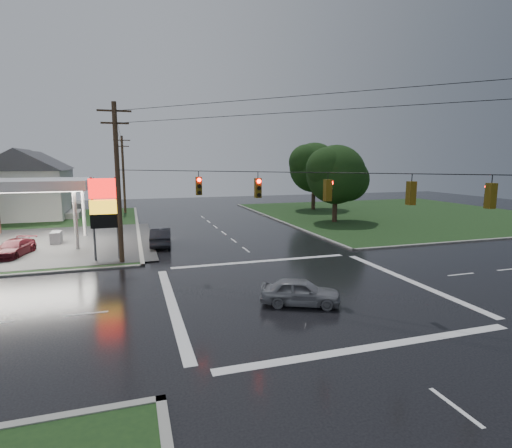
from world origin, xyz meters
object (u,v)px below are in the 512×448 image
object	(u,v)px
utility_pole_n	(123,173)
house_near	(26,183)
car_crossing	(300,292)
tree_ne_far	(315,168)
pylon_sign	(105,205)
utility_pole_nw	(118,181)
house_far	(38,179)
car_pump	(14,248)
tree_ne_near	(337,175)
car_north	(161,237)

from	to	relation	value
utility_pole_n	house_near	distance (m)	11.67
utility_pole_n	car_crossing	size ratio (longest dim) A/B	2.66
utility_pole_n	tree_ne_far	xyz separation A→B (m)	(26.65, -4.01, 0.71)
utility_pole_n	car_crossing	bearing A→B (deg)	-77.85
pylon_sign	utility_pole_nw	bearing A→B (deg)	-45.00
house_far	tree_ne_far	size ratio (longest dim) A/B	1.13
house_near	car_pump	world-z (taller)	house_near
house_near	tree_ne_near	bearing A→B (deg)	-21.76
house_near	tree_ne_far	size ratio (longest dim) A/B	1.13
car_north	tree_ne_near	bearing A→B (deg)	-154.76
pylon_sign	utility_pole_n	xyz separation A→B (m)	(1.00, 27.50, 1.46)
car_north	car_pump	size ratio (longest dim) A/B	1.08
tree_ne_near	car_pump	distance (m)	32.79
car_north	pylon_sign	bearing A→B (deg)	51.70
tree_ne_near	car_crossing	bearing A→B (deg)	-122.18
tree_ne_near	tree_ne_far	bearing A→B (deg)	75.93
utility_pole_nw	car_pump	world-z (taller)	utility_pole_nw
pylon_sign	tree_ne_near	world-z (taller)	tree_ne_near
car_crossing	house_near	bearing A→B (deg)	52.45
utility_pole_nw	utility_pole_n	bearing A→B (deg)	90.00
utility_pole_nw	car_north	distance (m)	7.79
pylon_sign	house_near	xyz separation A→B (m)	(-10.45, 25.50, 0.39)
tree_ne_near	car_north	xyz separation A→B (m)	(-20.59, -7.30, -4.78)
tree_ne_far	car_pump	size ratio (longest dim) A/B	2.24
utility_pole_n	car_crossing	xyz separation A→B (m)	(8.60, -39.91, -4.80)
house_near	house_far	size ratio (longest dim) A/B	1.00
tree_ne_near	house_far	bearing A→B (deg)	144.23
house_far	car_north	xyz separation A→B (m)	(15.50, -33.30, -3.63)
car_north	car_crossing	size ratio (longest dim) A/B	1.20
utility_pole_n	house_near	bearing A→B (deg)	-170.09
pylon_sign	house_near	bearing A→B (deg)	112.28
car_crossing	utility_pole_n	bearing A→B (deg)	36.74
utility_pole_nw	car_pump	size ratio (longest dim) A/B	2.52
house_far	tree_ne_far	world-z (taller)	tree_ne_far
pylon_sign	house_far	size ratio (longest dim) A/B	0.54
house_far	tree_ne_near	size ratio (longest dim) A/B	1.23
utility_pole_n	tree_ne_far	bearing A→B (deg)	-8.55
utility_pole_nw	car_north	bearing A→B (deg)	59.55
car_north	car_pump	bearing A→B (deg)	9.39
pylon_sign	house_far	distance (m)	39.21
house_near	car_north	size ratio (longest dim) A/B	2.34
utility_pole_nw	tree_ne_near	bearing A→B (deg)	27.86
tree_ne_near	car_crossing	world-z (taller)	tree_ne_near
utility_pole_nw	house_far	size ratio (longest dim) A/B	1.00
pylon_sign	car_north	distance (m)	6.67
utility_pole_nw	tree_ne_near	size ratio (longest dim) A/B	1.22
utility_pole_n	car_pump	bearing A→B (deg)	-107.96
pylon_sign	house_far	world-z (taller)	house_far
utility_pole_n	house_far	world-z (taller)	utility_pole_n
tree_ne_far	car_pump	distance (m)	40.20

